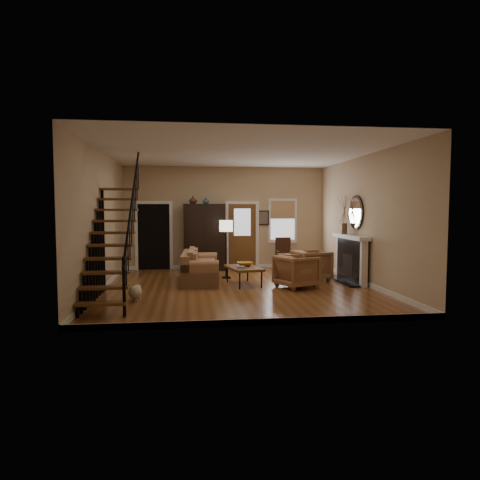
{
  "coord_description": "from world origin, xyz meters",
  "views": [
    {
      "loc": [
        -1.23,
        -10.39,
        1.94
      ],
      "look_at": [
        0.1,
        0.4,
        1.15
      ],
      "focal_mm": 32.0,
      "sensor_mm": 36.0,
      "label": 1
    }
  ],
  "objects": [
    {
      "name": "staircase",
      "position": [
        -2.78,
        -1.3,
        1.6
      ],
      "size": [
        0.94,
        2.8,
        3.2
      ],
      "primitive_type": null,
      "color": "brown",
      "rests_on": "ground"
    },
    {
      "name": "vase_a",
      "position": [
        -1.05,
        3.05,
        2.22
      ],
      "size": [
        0.24,
        0.24,
        0.25
      ],
      "primitive_type": "imported",
      "color": "#4C2619",
      "rests_on": "armoire"
    },
    {
      "name": "vase_b",
      "position": [
        -0.65,
        3.05,
        2.21
      ],
      "size": [
        0.2,
        0.2,
        0.21
      ],
      "primitive_type": "imported",
      "color": "#334C60",
      "rests_on": "armoire"
    },
    {
      "name": "sofa",
      "position": [
        -0.9,
        0.87,
        0.4
      ],
      "size": [
        1.02,
        2.18,
        0.8
      ],
      "primitive_type": null,
      "rotation": [
        0.0,
        0.0,
        -0.04
      ],
      "color": "#976945",
      "rests_on": "ground"
    },
    {
      "name": "armchair_right",
      "position": [
        2.13,
        0.87,
        0.41
      ],
      "size": [
        1.06,
        1.04,
        0.82
      ],
      "primitive_type": "imported",
      "rotation": [
        0.0,
        0.0,
        1.77
      ],
      "color": "brown",
      "rests_on": "ground"
    },
    {
      "name": "armchair_left",
      "position": [
        1.43,
        -0.21,
        0.41
      ],
      "size": [
        1.16,
        1.15,
        0.81
      ],
      "primitive_type": "imported",
      "rotation": [
        0.0,
        0.0,
        1.97
      ],
      "color": "brown",
      "rests_on": "ground"
    },
    {
      "name": "coffee_table",
      "position": [
        0.19,
        0.35,
        0.23
      ],
      "size": [
        0.93,
        1.33,
        0.47
      ],
      "primitive_type": null,
      "rotation": [
        0.0,
        0.0,
        0.19
      ],
      "color": "brown",
      "rests_on": "ground"
    },
    {
      "name": "side_chair",
      "position": [
        1.85,
        2.95,
        0.51
      ],
      "size": [
        0.54,
        0.54,
        1.02
      ],
      "primitive_type": null,
      "color": "#321C10",
      "rests_on": "ground"
    },
    {
      "name": "dog",
      "position": [
        -2.33,
        -1.3,
        0.17
      ],
      "size": [
        0.3,
        0.49,
        0.34
      ],
      "primitive_type": null,
      "rotation": [
        0.0,
        0.0,
        -0.06
      ],
      "color": "tan",
      "rests_on": "ground"
    },
    {
      "name": "room",
      "position": [
        -0.41,
        1.76,
        1.51
      ],
      "size": [
        7.0,
        7.33,
        3.3
      ],
      "color": "brown",
      "rests_on": "ground"
    },
    {
      "name": "books",
      "position": [
        0.07,
        0.05,
        0.49
      ],
      "size": [
        0.22,
        0.3,
        0.06
      ],
      "primitive_type": null,
      "color": "beige",
      "rests_on": "coffee_table"
    },
    {
      "name": "bowl",
      "position": [
        0.24,
        0.5,
        0.52
      ],
      "size": [
        0.42,
        0.42,
        0.1
      ],
      "primitive_type": "imported",
      "color": "orange",
      "rests_on": "coffee_table"
    },
    {
      "name": "armoire",
      "position": [
        -0.7,
        3.15,
        1.05
      ],
      "size": [
        1.3,
        0.6,
        2.1
      ],
      "primitive_type": null,
      "color": "black",
      "rests_on": "ground"
    },
    {
      "name": "fireplace",
      "position": [
        3.13,
        0.5,
        0.74
      ],
      "size": [
        0.33,
        1.95,
        2.3
      ],
      "color": "black",
      "rests_on": "ground"
    },
    {
      "name": "floor_lamp",
      "position": [
        -0.16,
        1.49,
        0.81
      ],
      "size": [
        0.4,
        0.4,
        1.62
      ],
      "primitive_type": null,
      "rotation": [
        0.0,
        0.0,
        0.07
      ],
      "color": "black",
      "rests_on": "ground"
    }
  ]
}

